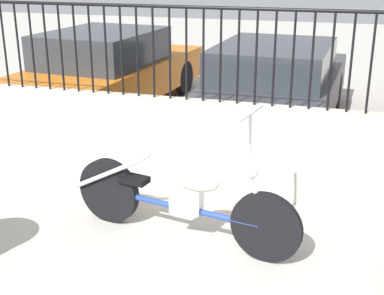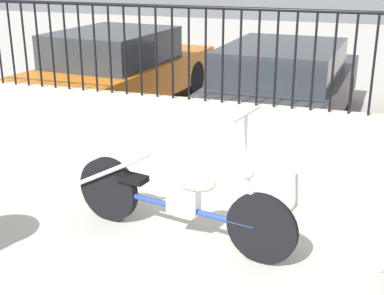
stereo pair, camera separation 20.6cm
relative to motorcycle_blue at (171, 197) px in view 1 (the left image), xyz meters
The scene contains 5 objects.
low_wall 1.23m from the motorcycle_blue, 68.79° to the left, with size 9.70×0.18×1.03m.
fence_railing 1.77m from the motorcycle_blue, 68.79° to the left, with size 9.70×0.04×1.00m.
motorcycle_blue is the anchor object (origin of this frame).
car_orange 4.72m from the motorcycle_blue, 122.11° to the left, with size 2.12×4.42×1.35m.
car_dark_grey 3.67m from the motorcycle_blue, 83.76° to the left, with size 1.92×4.51×1.32m.
Camera 1 is at (1.04, -2.49, 2.50)m, focal length 50.00 mm.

